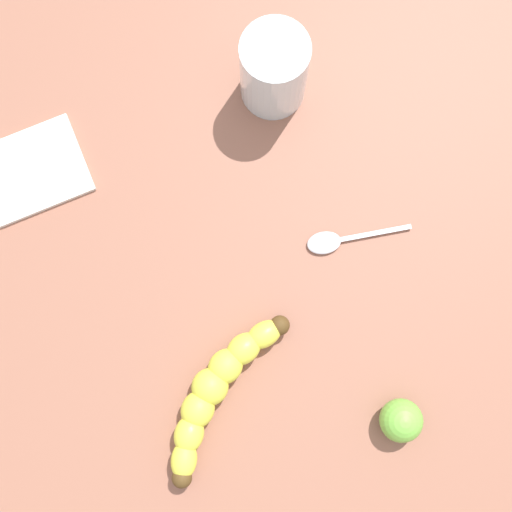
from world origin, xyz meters
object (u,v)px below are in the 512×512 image
at_px(lime_fruit, 401,420).
at_px(teaspoon, 330,242).
at_px(banana, 216,391).
at_px(smoothie_glass, 274,71).

height_order(lime_fruit, teaspoon, lime_fruit).
distance_m(banana, teaspoon, 0.19).
height_order(banana, smoothie_glass, smoothie_glass).
distance_m(smoothie_glass, lime_fruit, 0.37).
relative_size(banana, teaspoon, 1.58).
bearing_deg(teaspoon, lime_fruit, 98.84).
xyz_separation_m(smoothie_glass, teaspoon, (-0.03, -0.18, -0.05)).
xyz_separation_m(banana, smoothie_glass, (0.20, 0.26, 0.03)).
bearing_deg(banana, smoothie_glass, -157.40).
bearing_deg(teaspoon, smoothie_glass, -81.25).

